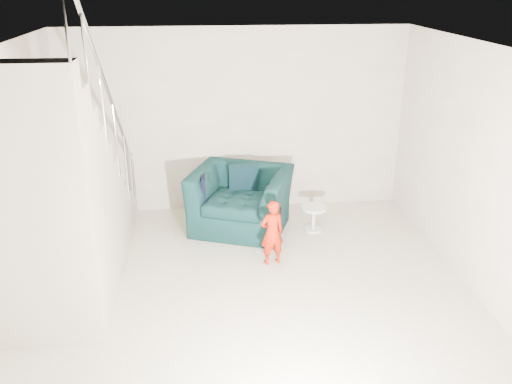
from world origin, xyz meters
TOP-DOWN VIEW (x-y plane):
  - floor at (0.00, 0.00)m, footprint 5.50×5.50m
  - ceiling at (0.00, 0.00)m, footprint 5.50×5.50m
  - back_wall at (0.00, 2.75)m, footprint 5.00×0.00m
  - front_wall at (0.00, -2.75)m, footprint 5.00×0.00m
  - right_wall at (2.50, 0.00)m, footprint 0.00×5.50m
  - armchair at (0.02, 1.99)m, footprint 1.62×1.52m
  - toddler at (0.32, 0.93)m, footprint 0.35×0.28m
  - side_table at (1.02, 1.79)m, footprint 0.36×0.36m
  - staircase at (-2.00, 0.55)m, footprint 1.02×3.03m
  - cushion at (0.07, 2.24)m, footprint 0.41×0.20m
  - throw at (-0.50, 2.02)m, footprint 0.05×0.53m
  - phone at (0.42, 0.88)m, footprint 0.02×0.05m

SIDE VIEW (x-z plane):
  - floor at x=0.00m, z-range 0.00..0.00m
  - side_table at x=1.02m, z-range 0.06..0.42m
  - toddler at x=0.32m, z-range 0.00..0.83m
  - armchair at x=0.02m, z-range 0.00..0.84m
  - throw at x=-0.50m, z-range 0.23..0.83m
  - cushion at x=0.07m, z-range 0.46..0.87m
  - phone at x=0.42m, z-range 0.68..0.78m
  - staircase at x=-2.00m, z-range -0.86..2.76m
  - right_wall at x=2.50m, z-range -1.40..4.10m
  - back_wall at x=0.00m, z-range -1.15..3.85m
  - front_wall at x=0.00m, z-range -1.15..3.85m
  - ceiling at x=0.00m, z-range 2.70..2.70m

